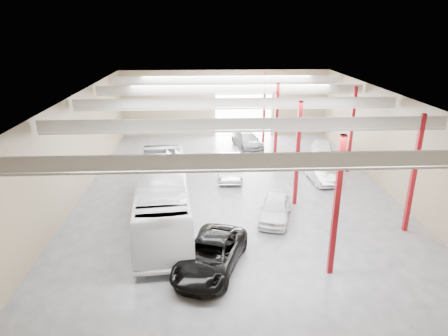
{
  "coord_description": "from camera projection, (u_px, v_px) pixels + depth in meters",
  "views": [
    {
      "loc": [
        -2.2,
        -26.4,
        11.48
      ],
      "look_at": [
        -0.92,
        -0.74,
        2.2
      ],
      "focal_mm": 32.0,
      "sensor_mm": 36.0,
      "label": 1
    }
  ],
  "objects": [
    {
      "name": "coach_bus",
      "position": [
        163.0,
        196.0,
        24.08
      ],
      "size": [
        4.07,
        12.65,
        3.46
      ],
      "primitive_type": "imported",
      "rotation": [
        0.0,
        0.0,
        0.09
      ],
      "color": "white",
      "rests_on": "ground"
    },
    {
      "name": "black_sedan",
      "position": [
        211.0,
        255.0,
        19.64
      ],
      "size": [
        4.33,
        6.17,
        1.56
      ],
      "primitive_type": "imported",
      "rotation": [
        0.0,
        0.0,
        -0.34
      ],
      "color": "black",
      "rests_on": "ground"
    },
    {
      "name": "car_right_far",
      "position": [
        322.0,
        151.0,
        35.67
      ],
      "size": [
        3.04,
        5.18,
        1.66
      ],
      "primitive_type": "imported",
      "rotation": [
        0.0,
        0.0,
        -0.24
      ],
      "color": "white",
      "rests_on": "ground"
    },
    {
      "name": "car_row_c",
      "position": [
        247.0,
        140.0,
        39.2
      ],
      "size": [
        3.23,
        5.45,
        1.48
      ],
      "primitive_type": "imported",
      "rotation": [
        0.0,
        0.0,
        0.24
      ],
      "color": "slate",
      "rests_on": "ground"
    },
    {
      "name": "depot_shell",
      "position": [
        238.0,
        124.0,
        27.57
      ],
      "size": [
        22.12,
        32.12,
        7.06
      ],
      "color": "#4A4B50",
      "rests_on": "ground"
    },
    {
      "name": "car_row_a",
      "position": [
        276.0,
        208.0,
        24.73
      ],
      "size": [
        2.93,
        4.73,
        1.5
      ],
      "primitive_type": "imported",
      "rotation": [
        0.0,
        0.0,
        -0.28
      ],
      "color": "white",
      "rests_on": "ground"
    },
    {
      "name": "car_row_b",
      "position": [
        229.0,
        166.0,
        31.66
      ],
      "size": [
        1.93,
        5.23,
        1.71
      ],
      "primitive_type": "imported",
      "rotation": [
        0.0,
        0.0,
        -0.02
      ],
      "color": "#B7B7BC",
      "rests_on": "ground"
    },
    {
      "name": "car_right_near",
      "position": [
        320.0,
        173.0,
        30.76
      ],
      "size": [
        1.75,
        4.18,
        1.34
      ],
      "primitive_type": "imported",
      "rotation": [
        0.0,
        0.0,
        0.08
      ],
      "color": "#ADACB1",
      "rests_on": "ground"
    }
  ]
}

